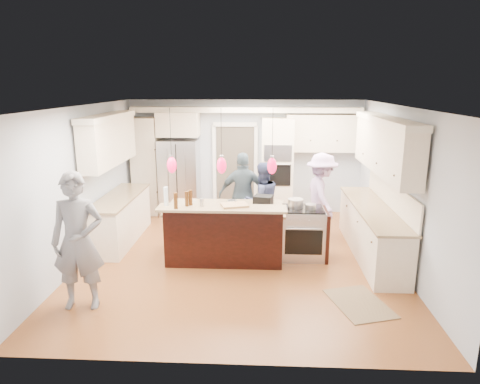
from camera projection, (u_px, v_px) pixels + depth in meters
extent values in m
plane|color=#A9642E|center=(239.00, 258.00, 7.71)|extent=(6.00, 6.00, 0.00)
cube|color=#B2BCC6|center=(246.00, 157.00, 10.28)|extent=(5.50, 0.04, 2.70)
cube|color=#B2BCC6|center=(224.00, 252.00, 4.48)|extent=(5.50, 0.04, 2.70)
cube|color=#B2BCC6|center=(83.00, 184.00, 7.52)|extent=(0.04, 6.00, 2.70)
cube|color=#B2BCC6|center=(401.00, 188.00, 7.25)|extent=(0.04, 6.00, 2.70)
cube|color=white|center=(239.00, 106.00, 7.05)|extent=(5.50, 6.00, 0.04)
cube|color=#B7B7BC|center=(180.00, 178.00, 10.12)|extent=(0.90, 0.70, 1.80)
cube|color=#F0E1C2|center=(277.00, 168.00, 9.98)|extent=(0.72, 0.64, 2.30)
cube|color=black|center=(278.00, 153.00, 9.56)|extent=(0.60, 0.02, 0.35)
cube|color=black|center=(277.00, 175.00, 9.69)|extent=(0.60, 0.02, 0.50)
cylinder|color=#B7B7BC|center=(278.00, 164.00, 9.59)|extent=(0.55, 0.02, 0.02)
cube|color=#F0E1C2|center=(146.00, 166.00, 10.16)|extent=(0.60, 0.58, 2.30)
cube|color=#F0E1C2|center=(178.00, 124.00, 9.87)|extent=(0.95, 0.58, 0.55)
cube|color=#F0E1C2|center=(323.00, 133.00, 9.87)|extent=(1.70, 0.35, 0.85)
cube|color=beige|center=(245.00, 110.00, 9.81)|extent=(5.30, 0.38, 0.12)
cube|color=#4C443A|center=(235.00, 169.00, 10.36)|extent=(0.90, 0.06, 2.10)
cube|color=white|center=(235.00, 124.00, 10.06)|extent=(1.04, 0.06, 0.10)
cube|color=#F0E1C2|center=(371.00, 232.00, 7.78)|extent=(0.60, 3.00, 0.88)
cube|color=tan|center=(373.00, 208.00, 7.66)|extent=(0.64, 3.05, 0.04)
cube|color=#F0E1C2|center=(385.00, 148.00, 7.39)|extent=(0.35, 3.00, 0.85)
cube|color=beige|center=(387.00, 120.00, 7.27)|extent=(0.37, 3.10, 0.10)
cube|color=#F0E1C2|center=(121.00, 219.00, 8.50)|extent=(0.60, 2.20, 0.88)
cube|color=tan|center=(119.00, 197.00, 8.38)|extent=(0.64, 2.25, 0.04)
cube|color=#F0E1C2|center=(109.00, 142.00, 8.12)|extent=(0.35, 2.20, 0.85)
cube|color=beige|center=(108.00, 117.00, 8.00)|extent=(0.37, 2.30, 0.10)
cube|color=black|center=(226.00, 232.00, 7.76)|extent=(2.00, 1.00, 0.88)
cube|color=tan|center=(226.00, 208.00, 7.65)|extent=(2.10, 1.10, 0.04)
cube|color=black|center=(223.00, 238.00, 7.20)|extent=(2.00, 0.12, 1.08)
cube|color=tan|center=(222.00, 208.00, 6.92)|extent=(2.10, 0.42, 0.04)
cube|color=black|center=(263.00, 200.00, 7.76)|extent=(0.38, 0.34, 0.17)
cube|color=#B7B7BC|center=(302.00, 233.00, 7.69)|extent=(0.76, 0.66, 0.90)
cube|color=black|center=(304.00, 242.00, 7.38)|extent=(0.65, 0.01, 0.45)
cube|color=black|center=(303.00, 209.00, 7.58)|extent=(0.72, 0.59, 0.02)
cube|color=black|center=(325.00, 234.00, 7.68)|extent=(0.06, 0.71, 0.88)
cylinder|color=black|center=(170.00, 132.00, 6.70)|extent=(0.01, 0.01, 0.75)
ellipsoid|color=#F80E47|center=(172.00, 165.00, 6.83)|extent=(0.15, 0.15, 0.26)
cylinder|color=black|center=(221.00, 132.00, 6.66)|extent=(0.01, 0.01, 0.75)
ellipsoid|color=#F80E47|center=(222.00, 166.00, 6.79)|extent=(0.15, 0.15, 0.26)
cylinder|color=black|center=(273.00, 133.00, 6.62)|extent=(0.01, 0.01, 0.75)
ellipsoid|color=#F80E47|center=(272.00, 166.00, 6.75)|extent=(0.15, 0.15, 0.26)
imported|color=slate|center=(78.00, 242.00, 5.84)|extent=(0.76, 0.54, 1.94)
imported|color=navy|center=(262.00, 201.00, 8.54)|extent=(0.95, 0.87, 1.57)
imported|color=#495B66|center=(244.00, 195.00, 8.72)|extent=(1.05, 0.51, 1.73)
imported|color=#AF8EBF|center=(321.00, 196.00, 8.64)|extent=(0.82, 1.21, 1.73)
cube|color=olive|center=(359.00, 303.00, 6.13)|extent=(0.95, 1.16, 0.01)
cylinder|color=silver|center=(166.00, 196.00, 6.99)|extent=(0.09, 0.09, 0.31)
cylinder|color=#43240C|center=(187.00, 199.00, 6.96)|extent=(0.07, 0.07, 0.25)
cylinder|color=#43240C|center=(176.00, 201.00, 6.82)|extent=(0.08, 0.08, 0.26)
cylinder|color=#43240C|center=(191.00, 198.00, 7.02)|extent=(0.07, 0.07, 0.25)
cylinder|color=#B7B7BC|center=(202.00, 202.00, 6.96)|extent=(0.08, 0.08, 0.13)
cube|color=#B08251|center=(234.00, 205.00, 6.99)|extent=(0.49, 0.41, 0.03)
cylinder|color=#B7B7BC|center=(295.00, 203.00, 7.60)|extent=(0.27, 0.27, 0.16)
cylinder|color=#B7B7BC|center=(311.00, 207.00, 7.50)|extent=(0.19, 0.19, 0.09)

